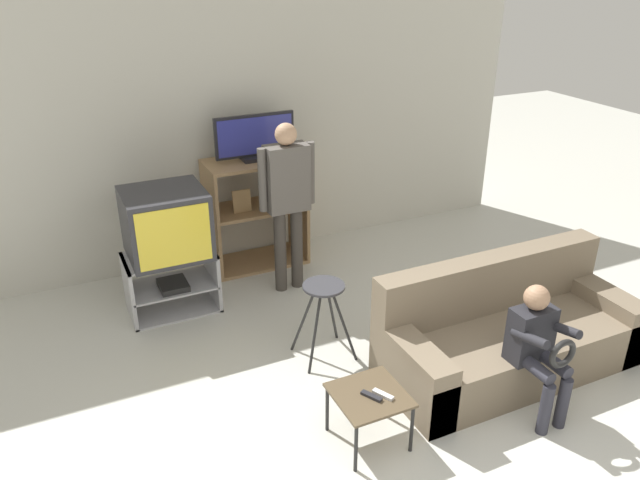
{
  "coord_description": "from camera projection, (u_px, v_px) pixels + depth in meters",
  "views": [
    {
      "loc": [
        -1.73,
        -1.69,
        2.93
      ],
      "look_at": [
        0.11,
        2.22,
        0.9
      ],
      "focal_mm": 35.0,
      "sensor_mm": 36.0,
      "label": 1
    }
  ],
  "objects": [
    {
      "name": "media_shelf",
      "position": [
        256.0,
        212.0,
        6.18
      ],
      "size": [
        0.95,
        0.51,
        1.09
      ],
      "color": "#9E7A51",
      "rests_on": "ground_plane"
    },
    {
      "name": "folding_stool",
      "position": [
        324.0,
        300.0,
        4.74
      ],
      "size": [
        0.43,
        0.36,
        0.64
      ],
      "color": "black",
      "rests_on": "ground_plane"
    },
    {
      "name": "person_seated_child",
      "position": [
        538.0,
        343.0,
        4.14
      ],
      "size": [
        0.33,
        0.43,
        0.94
      ],
      "color": "#2D2D38",
      "rests_on": "ground_plane"
    },
    {
      "name": "remote_control_black",
      "position": [
        371.0,
        396.0,
        3.9
      ],
      "size": [
        0.1,
        0.14,
        0.02
      ],
      "primitive_type": "cube",
      "rotation": [
        0.0,
        0.0,
        0.49
      ],
      "color": "#232328",
      "rests_on": "snack_table"
    },
    {
      "name": "television_flat",
      "position": [
        255.0,
        138.0,
        5.88
      ],
      "size": [
        0.78,
        0.2,
        0.44
      ],
      "color": "black",
      "rests_on": "media_shelf"
    },
    {
      "name": "wall_back",
      "position": [
        230.0,
        132.0,
        6.08
      ],
      "size": [
        6.4,
        0.06,
        2.6
      ],
      "color": "beige",
      "rests_on": "ground_plane"
    },
    {
      "name": "television_main",
      "position": [
        166.0,
        223.0,
        5.23
      ],
      "size": [
        0.67,
        0.62,
        0.58
      ],
      "color": "#2D2D33",
      "rests_on": "tv_stand"
    },
    {
      "name": "snack_table",
      "position": [
        369.0,
        399.0,
        3.95
      ],
      "size": [
        0.45,
        0.45,
        0.38
      ],
      "color": "brown",
      "rests_on": "ground_plane"
    },
    {
      "name": "person_standing_adult",
      "position": [
        287.0,
        192.0,
        5.53
      ],
      "size": [
        0.53,
        0.2,
        1.59
      ],
      "color": "#3D3833",
      "rests_on": "ground_plane"
    },
    {
      "name": "couch",
      "position": [
        506.0,
        334.0,
        4.72
      ],
      "size": [
        1.98,
        0.81,
        0.83
      ],
      "color": "#756651",
      "rests_on": "ground_plane"
    },
    {
      "name": "tv_stand",
      "position": [
        172.0,
        283.0,
        5.46
      ],
      "size": [
        0.77,
        0.46,
        0.54
      ],
      "color": "#A8A8AD",
      "rests_on": "ground_plane"
    },
    {
      "name": "remote_control_white",
      "position": [
        383.0,
        394.0,
        3.92
      ],
      "size": [
        0.1,
        0.14,
        0.02
      ],
      "primitive_type": "cube",
      "rotation": [
        0.0,
        0.0,
        0.47
      ],
      "color": "silver",
      "rests_on": "snack_table"
    }
  ]
}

